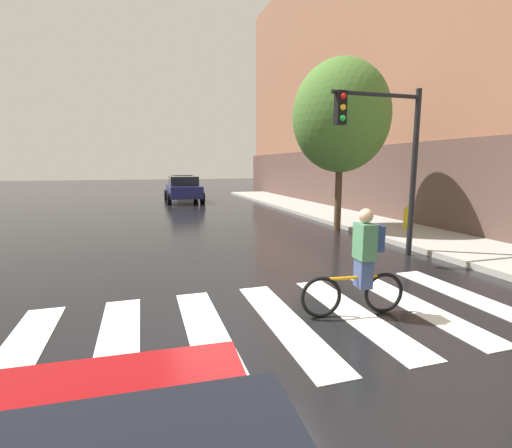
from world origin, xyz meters
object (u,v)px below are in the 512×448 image
sedan_mid (183,189)px  sedan_far (182,183)px  traffic_light_near (388,144)px  cyclist (362,263)px  street_tree_near (341,116)px  fire_hydrant (407,218)px

sedan_mid → sedan_far: sedan_mid is taller
sedan_mid → traffic_light_near: 16.80m
sedan_mid → cyclist: size_ratio=2.80×
sedan_far → traffic_light_near: bearing=-85.1°
traffic_light_near → street_tree_near: bearing=77.2°
traffic_light_near → fire_hydrant: 4.66m
cyclist → fire_hydrant: size_ratio=2.19×
sedan_far → traffic_light_near: (2.27, -26.30, 2.09)m
traffic_light_near → street_tree_near: street_tree_near is taller
street_tree_near → cyclist: bearing=-116.9°
cyclist → traffic_light_near: (2.59, 3.03, 2.02)m
traffic_light_near → fire_hydrant: size_ratio=5.38×
cyclist → sedan_far: bearing=89.4°
street_tree_near → traffic_light_near: bearing=-102.8°
sedan_far → cyclist: bearing=-90.6°
cyclist → fire_hydrant: cyclist is taller
sedan_far → traffic_light_near: traffic_light_near is taller
traffic_light_near → street_tree_near: (0.86, 3.80, 1.14)m
sedan_far → street_tree_near: street_tree_near is taller
sedan_mid → street_tree_near: (4.09, -12.56, 3.15)m
sedan_far → street_tree_near: (3.14, -22.51, 3.23)m
fire_hydrant → street_tree_near: street_tree_near is taller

